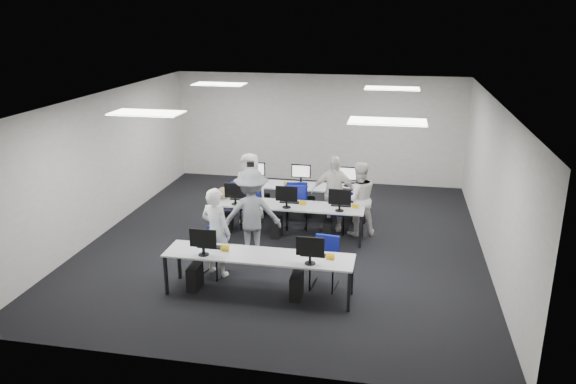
% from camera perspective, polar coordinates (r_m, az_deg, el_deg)
% --- Properties ---
extents(room, '(9.00, 9.02, 3.00)m').
position_cam_1_polar(room, '(11.40, -0.17, 2.03)').
color(room, black).
rests_on(room, ground).
extents(ceiling_panels, '(5.20, 4.60, 0.02)m').
position_cam_1_polar(ceiling_panels, '(11.09, -0.18, 9.44)').
color(ceiling_panels, white).
rests_on(ceiling_panels, room).
extents(desk_front, '(3.20, 0.70, 0.73)m').
position_cam_1_polar(desk_front, '(9.48, -3.00, -6.65)').
color(desk_front, '#BABDBF').
rests_on(desk_front, ground).
extents(desk_mid, '(3.20, 0.70, 0.73)m').
position_cam_1_polar(desk_mid, '(11.84, 0.02, -1.52)').
color(desk_mid, '#BABDBF').
rests_on(desk_mid, ground).
extents(desk_back, '(3.20, 0.70, 0.73)m').
position_cam_1_polar(desk_back, '(13.14, 1.19, 0.47)').
color(desk_back, '#BABDBF').
rests_on(desk_back, ground).
extents(equipment_front, '(2.51, 0.41, 1.19)m').
position_cam_1_polar(equipment_front, '(9.65, -4.11, -8.34)').
color(equipment_front, '#0C61A0').
rests_on(equipment_front, desk_front).
extents(equipment_mid, '(2.91, 0.41, 1.19)m').
position_cam_1_polar(equipment_mid, '(11.97, -0.90, -2.95)').
color(equipment_mid, white).
rests_on(equipment_mid, desk_mid).
extents(equipment_back, '(2.91, 0.41, 1.19)m').
position_cam_1_polar(equipment_back, '(13.23, 2.01, -0.89)').
color(equipment_back, white).
rests_on(equipment_back, desk_back).
extents(chair_0, '(0.51, 0.54, 0.87)m').
position_cam_1_polar(chair_0, '(10.41, -7.58, -6.93)').
color(chair_0, navy).
rests_on(chair_0, ground).
extents(chair_1, '(0.49, 0.53, 0.90)m').
position_cam_1_polar(chair_1, '(9.91, 3.72, -8.07)').
color(chair_1, navy).
rests_on(chair_1, ground).
extents(chair_2, '(0.54, 0.58, 0.95)m').
position_cam_1_polar(chair_2, '(12.66, -5.21, -2.11)').
color(chair_2, navy).
rests_on(chair_2, ground).
extents(chair_3, '(0.56, 0.59, 0.98)m').
position_cam_1_polar(chair_3, '(12.54, 0.91, -2.21)').
color(chair_3, navy).
rests_on(chair_3, ground).
extents(chair_4, '(0.48, 0.51, 0.87)m').
position_cam_1_polar(chair_4, '(12.36, 5.01, -2.75)').
color(chair_4, navy).
rests_on(chair_4, ground).
extents(chair_5, '(0.52, 0.55, 0.89)m').
position_cam_1_polar(chair_5, '(12.99, -3.55, -1.65)').
color(chair_5, navy).
rests_on(chair_5, ground).
extents(chair_6, '(0.52, 0.56, 0.99)m').
position_cam_1_polar(chair_6, '(12.65, 0.84, -2.00)').
color(chair_6, navy).
rests_on(chair_6, ground).
extents(chair_7, '(0.46, 0.49, 0.85)m').
position_cam_1_polar(chair_7, '(12.67, 6.01, -2.28)').
color(chair_7, navy).
rests_on(chair_7, ground).
extents(handbag, '(0.37, 0.29, 0.26)m').
position_cam_1_polar(handbag, '(12.24, -6.54, -0.10)').
color(handbag, '#91724B').
rests_on(handbag, desk_mid).
extents(student_0, '(0.70, 0.58, 1.65)m').
position_cam_1_polar(student_0, '(10.21, -7.31, -4.04)').
color(student_0, white).
rests_on(student_0, ground).
extents(student_1, '(0.95, 0.85, 1.61)m').
position_cam_1_polar(student_1, '(12.05, 7.17, -0.68)').
color(student_1, white).
rests_on(student_1, ground).
extents(student_2, '(0.87, 0.65, 1.61)m').
position_cam_1_polar(student_2, '(12.71, -3.88, 0.40)').
color(student_2, white).
rests_on(student_2, ground).
extents(student_3, '(0.99, 0.43, 1.67)m').
position_cam_1_polar(student_3, '(12.27, 4.63, -0.10)').
color(student_3, white).
rests_on(student_3, ground).
extents(photographer, '(1.28, 0.94, 1.77)m').
position_cam_1_polar(photographer, '(10.87, -3.72, -2.20)').
color(photographer, gray).
rests_on(photographer, ground).
extents(dslr_camera, '(0.18, 0.21, 0.10)m').
position_cam_1_polar(dslr_camera, '(10.76, -3.84, 2.86)').
color(dslr_camera, black).
rests_on(dslr_camera, photographer).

